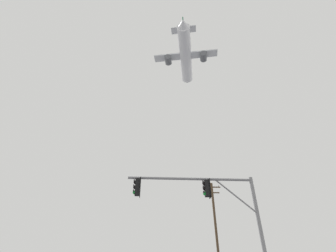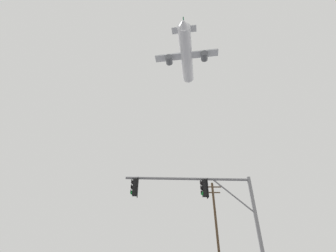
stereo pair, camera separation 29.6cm
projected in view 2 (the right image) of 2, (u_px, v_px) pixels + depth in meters
The scene contains 3 objects.
signal_pole_near at pixel (206, 200), 12.26m from camera, with size 7.07×0.53×5.55m.
utility_pole at pixel (216, 223), 26.53m from camera, with size 2.20×0.28×10.16m.
airplane at pixel (186, 56), 56.55m from camera, with size 15.54×20.11×5.48m.
Camera 2 is at (-0.23, -5.97, 1.26)m, focal length 24.37 mm.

